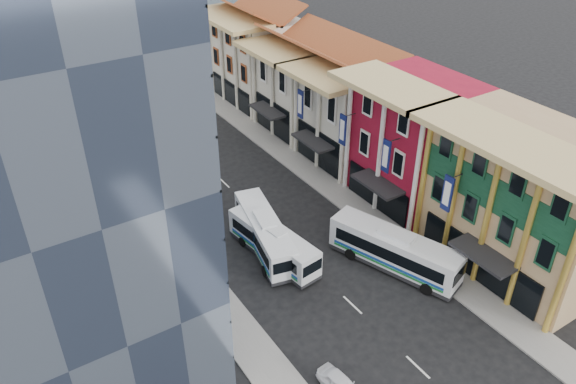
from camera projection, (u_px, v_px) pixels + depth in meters
ground at (429, 377)px, 36.63m from camera, size 200.00×200.00×0.00m
sidewalk_right at (332, 189)px, 56.08m from camera, size 3.00×90.00×0.15m
sidewalk_left at (174, 246)px, 48.31m from camera, size 3.00×90.00×0.15m
shophouse_tan at (524, 202)px, 43.36m from camera, size 8.00×14.00×12.00m
shophouse_red at (415, 142)px, 51.87m from camera, size 8.00×10.00×12.00m
shophouse_cream_near at (351, 115)px, 59.15m from camera, size 8.00×9.00×10.00m
shophouse_cream_mid at (303, 88)px, 65.53m from camera, size 8.00×9.00×10.00m
shophouse_cream_far at (258, 59)px, 72.72m from camera, size 8.00×12.00×11.00m
office_tower at (37, 124)px, 34.29m from camera, size 12.00×26.00×30.00m
office_block_far at (15, 110)px, 55.36m from camera, size 10.00×18.00×14.00m
bus_left_near at (273, 242)px, 46.33m from camera, size 3.50×9.82×3.08m
bus_left_far at (265, 233)px, 47.24m from camera, size 4.53×10.52×3.29m
bus_right at (394, 250)px, 45.07m from camera, size 6.05×11.30×3.55m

